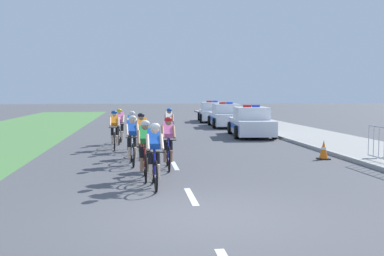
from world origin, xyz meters
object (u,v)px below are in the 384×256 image
(police_car_second, at_px, (226,116))
(traffic_cone_mid, at_px, (324,150))
(cyclist_seventh, at_px, (114,129))
(police_car_nearest, at_px, (251,123))
(cyclist_second, at_px, (145,149))
(cyclist_lead, at_px, (154,154))
(cyclist_third, at_px, (168,142))
(cyclist_fifth, at_px, (142,134))
(cyclist_fourth, at_px, (132,139))
(cyclist_ninth, at_px, (169,125))
(cyclist_sixth, at_px, (132,131))
(cyclist_eighth, at_px, (120,126))
(police_car_third, at_px, (212,113))

(police_car_second, bearing_deg, traffic_cone_mid, -88.39)
(cyclist_seventh, distance_m, police_car_nearest, 7.91)
(cyclist_second, bearing_deg, cyclist_lead, -79.34)
(police_car_nearest, relative_size, traffic_cone_mid, 7.10)
(cyclist_second, bearing_deg, cyclist_third, 64.69)
(cyclist_fifth, relative_size, police_car_second, 0.38)
(cyclist_seventh, bearing_deg, cyclist_third, -69.63)
(cyclist_fourth, xyz_separation_m, cyclist_ninth, (1.57, 5.97, 0.00))
(cyclist_sixth, bearing_deg, cyclist_fourth, -89.37)
(cyclist_lead, bearing_deg, cyclist_third, 78.71)
(cyclist_third, height_order, cyclist_fourth, same)
(cyclist_eighth, xyz_separation_m, police_car_second, (6.44, 8.82, -0.11))
(cyclist_sixth, bearing_deg, cyclist_fifth, -76.99)
(cyclist_fifth, relative_size, police_car_nearest, 0.38)
(cyclist_fourth, height_order, cyclist_seventh, same)
(cyclist_second, distance_m, cyclist_third, 1.61)
(cyclist_sixth, relative_size, cyclist_ninth, 1.00)
(cyclist_sixth, bearing_deg, cyclist_lead, -84.92)
(cyclist_fourth, bearing_deg, cyclist_lead, -80.83)
(cyclist_fourth, xyz_separation_m, cyclist_fifth, (0.32, 1.56, 0.00))
(cyclist_third, relative_size, cyclist_fourth, 1.00)
(cyclist_fifth, relative_size, cyclist_sixth, 1.00)
(cyclist_second, distance_m, cyclist_eighth, 8.09)
(cyclist_fourth, bearing_deg, police_car_third, 73.48)
(traffic_cone_mid, bearing_deg, cyclist_fifth, 168.67)
(police_car_nearest, distance_m, police_car_third, 11.59)
(cyclist_fourth, relative_size, police_car_second, 0.38)
(cyclist_fifth, distance_m, cyclist_ninth, 4.59)
(cyclist_sixth, distance_m, police_car_third, 17.71)
(cyclist_fifth, relative_size, traffic_cone_mid, 2.68)
(cyclist_third, xyz_separation_m, cyclist_seventh, (-1.74, 4.69, 0.00))
(cyclist_sixth, height_order, traffic_cone_mid, cyclist_sixth)
(cyclist_third, relative_size, cyclist_eighth, 1.00)
(cyclist_lead, height_order, cyclist_fifth, same)
(cyclist_second, distance_m, police_car_third, 22.80)
(cyclist_seventh, bearing_deg, cyclist_second, -80.27)
(cyclist_third, height_order, cyclist_ninth, same)
(traffic_cone_mid, bearing_deg, cyclist_lead, -147.14)
(cyclist_ninth, xyz_separation_m, police_car_third, (4.30, 13.83, -0.11))
(cyclist_third, height_order, police_car_second, police_car_second)
(cyclist_seventh, distance_m, police_car_second, 12.57)
(police_car_nearest, bearing_deg, cyclist_ninth, -152.41)
(cyclist_third, distance_m, police_car_third, 21.22)
(cyclist_second, bearing_deg, cyclist_eighth, 96.48)
(police_car_third, bearing_deg, police_car_nearest, -90.00)
(cyclist_seventh, relative_size, traffic_cone_mid, 2.69)
(cyclist_second, bearing_deg, police_car_third, 75.97)
(cyclist_lead, xyz_separation_m, cyclist_sixth, (-0.57, 6.44, 0.00))
(cyclist_fourth, distance_m, cyclist_fifth, 1.59)
(traffic_cone_mid, bearing_deg, cyclist_fourth, -176.65)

